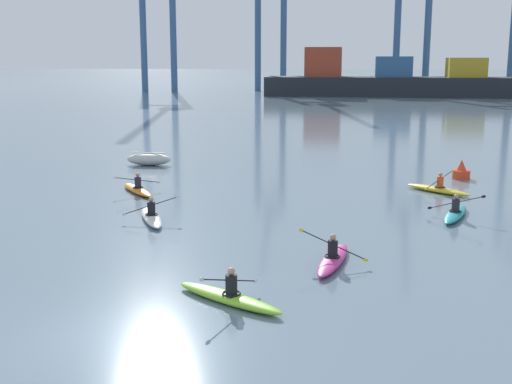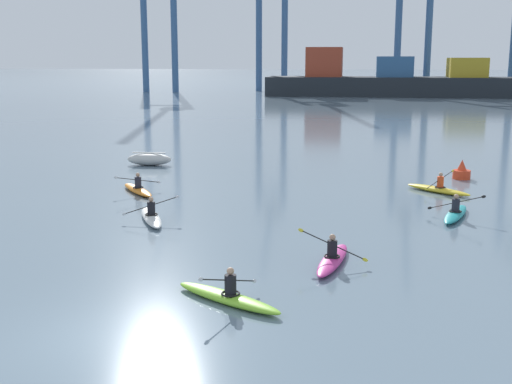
% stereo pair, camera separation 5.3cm
% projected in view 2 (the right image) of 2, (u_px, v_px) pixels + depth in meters
% --- Properties ---
extents(ground_plane, '(800.00, 800.00, 0.00)m').
position_uv_depth(ground_plane, '(114.00, 335.00, 14.52)').
color(ground_plane, slate).
extents(container_barge, '(42.35, 8.90, 8.07)m').
position_uv_depth(container_barge, '(391.00, 81.00, 108.23)').
color(container_barge, '#1E2328').
rests_on(container_barge, ground).
extents(gantry_crane_west_mid, '(6.20, 15.59, 34.82)m').
position_uv_depth(gantry_crane_west_mid, '(272.00, 4.00, 123.30)').
color(gantry_crane_west_mid, '#335684').
rests_on(gantry_crane_west_mid, ground).
extents(gantry_crane_east_mid, '(6.45, 19.35, 32.43)m').
position_uv_depth(gantry_crane_east_mid, '(415.00, 3.00, 112.66)').
color(gantry_crane_east_mid, '#335684').
rests_on(gantry_crane_east_mid, ground).
extents(capsized_dinghy, '(2.66, 1.24, 0.76)m').
position_uv_depth(capsized_dinghy, '(149.00, 159.00, 37.73)').
color(capsized_dinghy, beige).
rests_on(capsized_dinghy, ground).
extents(channel_buoy, '(0.90, 0.90, 1.00)m').
position_uv_depth(channel_buoy, '(462.00, 172.00, 33.44)').
color(channel_buoy, red).
rests_on(channel_buoy, ground).
extents(kayak_magenta, '(2.15, 3.45, 1.06)m').
position_uv_depth(kayak_magenta, '(333.00, 258.00, 19.52)').
color(kayak_magenta, '#C13384').
rests_on(kayak_magenta, ground).
extents(kayak_lime, '(3.24, 2.23, 0.98)m').
position_uv_depth(kayak_lime, '(228.00, 296.00, 16.40)').
color(kayak_lime, '#7ABC2D').
rests_on(kayak_lime, ground).
extents(kayak_orange, '(2.58, 3.04, 0.95)m').
position_uv_depth(kayak_orange, '(138.00, 189.00, 29.97)').
color(kayak_orange, orange).
rests_on(kayak_orange, ground).
extents(kayak_yellow, '(2.96, 2.68, 1.00)m').
position_uv_depth(kayak_yellow, '(438.00, 189.00, 30.02)').
color(kayak_yellow, yellow).
rests_on(kayak_yellow, ground).
extents(kayak_white, '(2.05, 3.31, 0.96)m').
position_uv_depth(kayak_white, '(151.00, 216.00, 24.77)').
color(kayak_white, silver).
rests_on(kayak_white, ground).
extents(kayak_teal, '(2.11, 3.42, 1.01)m').
position_uv_depth(kayak_teal, '(456.00, 213.00, 25.28)').
color(kayak_teal, teal).
rests_on(kayak_teal, ground).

